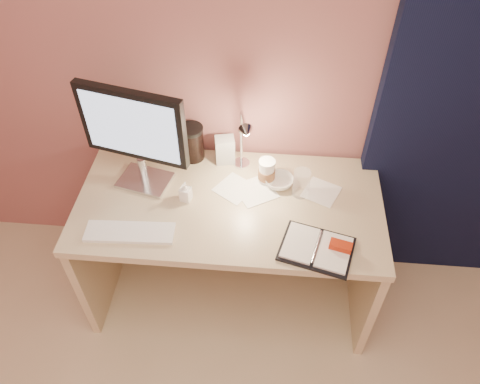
# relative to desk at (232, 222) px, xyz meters

# --- Properties ---
(room) EXTENTS (3.50, 3.50, 3.50)m
(room) POSITION_rel_desk_xyz_m (0.95, 0.24, 0.63)
(room) COLOR #C6B28E
(room) RESTS_ON ground
(desk) EXTENTS (1.40, 0.70, 0.73)m
(desk) POSITION_rel_desk_xyz_m (0.00, 0.00, 0.00)
(desk) COLOR tan
(desk) RESTS_ON ground
(monitor) EXTENTS (0.48, 0.22, 0.52)m
(monitor) POSITION_rel_desk_xyz_m (-0.41, 0.02, 0.53)
(monitor) COLOR silver
(monitor) RESTS_ON desk
(keyboard) EXTENTS (0.39, 0.13, 0.02)m
(keyboard) POSITION_rel_desk_xyz_m (-0.41, -0.30, 0.23)
(keyboard) COLOR white
(keyboard) RESTS_ON desk
(planner) EXTENTS (0.34, 0.29, 0.05)m
(planner) POSITION_rel_desk_xyz_m (0.40, -0.31, 0.24)
(planner) COLOR black
(planner) RESTS_ON desk
(paper_a) EXTENTS (0.23, 0.23, 0.00)m
(paper_a) POSITION_rel_desk_xyz_m (0.12, 0.00, 0.23)
(paper_a) COLOR white
(paper_a) RESTS_ON desk
(paper_b) EXTENTS (0.20, 0.20, 0.00)m
(paper_b) POSITION_rel_desk_xyz_m (0.42, 0.02, 0.23)
(paper_b) COLOR white
(paper_b) RESTS_ON desk
(paper_c) EXTENTS (0.22, 0.22, 0.00)m
(paper_c) POSITION_rel_desk_xyz_m (0.02, 0.01, 0.23)
(paper_c) COLOR white
(paper_c) RESTS_ON desk
(coffee_cup) EXTENTS (0.08, 0.08, 0.13)m
(coffee_cup) POSITION_rel_desk_xyz_m (0.16, 0.07, 0.29)
(coffee_cup) COLOR white
(coffee_cup) RESTS_ON desk
(clear_cup) EXTENTS (0.08, 0.08, 0.14)m
(clear_cup) POSITION_rel_desk_xyz_m (0.32, 0.01, 0.29)
(clear_cup) COLOR white
(clear_cup) RESTS_ON desk
(bowl) EXTENTS (0.16, 0.16, 0.04)m
(bowl) POSITION_rel_desk_xyz_m (0.22, 0.06, 0.25)
(bowl) COLOR white
(bowl) RESTS_ON desk
(lotion_bottle) EXTENTS (0.06, 0.06, 0.10)m
(lotion_bottle) POSITION_rel_desk_xyz_m (-0.20, -0.08, 0.28)
(lotion_bottle) COLOR white
(lotion_bottle) RESTS_ON desk
(dark_jar) EXTENTS (0.12, 0.12, 0.16)m
(dark_jar) POSITION_rel_desk_xyz_m (-0.21, 0.22, 0.31)
(dark_jar) COLOR black
(dark_jar) RESTS_ON desk
(product_box) EXTENTS (0.11, 0.09, 0.14)m
(product_box) POSITION_rel_desk_xyz_m (-0.05, 0.20, 0.29)
(product_box) COLOR silver
(product_box) RESTS_ON desk
(desk_lamp) EXTENTS (0.11, 0.21, 0.34)m
(desk_lamp) POSITION_rel_desk_xyz_m (0.01, 0.10, 0.44)
(desk_lamp) COLOR silver
(desk_lamp) RESTS_ON desk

